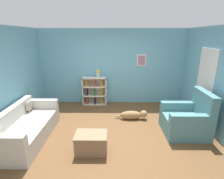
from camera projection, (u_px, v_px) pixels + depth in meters
The scene contains 10 objects.
ground_plane at pixel (112, 134), 4.37m from camera, with size 14.00×14.00×0.00m, color brown.
wall_back at pixel (113, 67), 6.13m from camera, with size 5.60×0.13×2.60m.
wall_left at pixel (1, 84), 4.01m from camera, with size 0.13×5.00×2.60m.
wall_right at pixel (223, 85), 3.98m from camera, with size 0.16×5.00×2.60m.
couch at pixel (25, 128), 4.08m from camera, with size 0.90×1.99×0.80m.
bookshelf at pixel (95, 91), 6.19m from camera, with size 0.85×0.31×0.99m.
recliner_chair at pixel (187, 119), 4.35m from camera, with size 1.01×0.97×1.09m.
coffee_table at pixel (91, 142), 3.66m from camera, with size 0.66×0.46×0.42m.
dog at pixel (133, 115), 5.13m from camera, with size 0.94×0.23×0.27m.
vase at pixel (98, 73), 5.97m from camera, with size 0.13×0.13×0.26m.
Camera 1 is at (0.04, -3.84, 2.37)m, focal length 28.00 mm.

